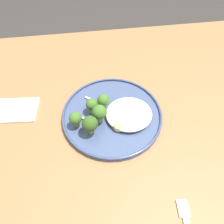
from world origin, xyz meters
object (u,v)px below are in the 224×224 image
seared_scallop_on_noodles (127,113)px  broccoli_floret_front_edge (75,119)px  seared_scallop_tilted_round (124,107)px  broccoli_floret_near_rim (90,124)px  seared_scallop_center_golden (117,126)px  broccoli_floret_tall_stalk (99,112)px  seared_scallop_half_hidden (137,123)px  folded_napkin (12,110)px  seared_scallop_rear_pale (130,122)px  broccoli_floret_center_pile (92,105)px  broccoli_floret_split_head (103,101)px  seared_scallop_right_edge (134,112)px  dinner_plate (112,114)px

seared_scallop_on_noodles → broccoli_floret_front_edge: (0.14, 0.02, 0.02)m
seared_scallop_tilted_round → broccoli_floret_near_rim: bearing=32.2°
seared_scallop_center_golden → broccoli_floret_tall_stalk: broccoli_floret_tall_stalk is taller
seared_scallop_center_golden → seared_scallop_on_noodles: (-0.03, -0.04, -0.00)m
seared_scallop_half_hidden → folded_napkin: 0.37m
seared_scallop_half_hidden → folded_napkin: (0.36, -0.11, -0.02)m
seared_scallop_rear_pale → broccoli_floret_near_rim: 0.11m
broccoli_floret_center_pile → broccoli_floret_split_head: broccoli_floret_split_head is taller
seared_scallop_center_golden → seared_scallop_rear_pale: seared_scallop_center_golden is taller
broccoli_floret_near_rim → seared_scallop_center_golden: bearing=-178.1°
seared_scallop_right_edge → broccoli_floret_tall_stalk: bearing=4.5°
seared_scallop_half_hidden → broccoli_floret_center_pile: 0.14m
folded_napkin → seared_scallop_on_noodles: bearing=168.3°
seared_scallop_center_golden → seared_scallop_right_edge: bearing=-143.9°
dinner_plate → broccoli_floret_tall_stalk: size_ratio=4.73×
seared_scallop_half_hidden → seared_scallop_tilted_round: bearing=-65.0°
seared_scallop_right_edge → broccoli_floret_front_edge: broccoli_floret_front_edge is taller
seared_scallop_tilted_round → broccoli_floret_split_head: bearing=-13.6°
broccoli_floret_split_head → broccoli_floret_tall_stalk: bearing=69.9°
seared_scallop_on_noodles → broccoli_floret_front_edge: bearing=6.4°
broccoli_floret_center_pile → broccoli_floret_near_rim: bearing=82.1°
broccoli_floret_tall_stalk → broccoli_floret_front_edge: bearing=5.7°
seared_scallop_on_noodles → broccoli_floret_split_head: bearing=-28.0°
seared_scallop_half_hidden → folded_napkin: bearing=-16.9°
seared_scallop_center_golden → folded_napkin: bearing=-20.3°
broccoli_floret_near_rim → broccoli_floret_tall_stalk: broccoli_floret_near_rim is taller
seared_scallop_rear_pale → folded_napkin: size_ratio=0.22×
broccoli_floret_near_rim → seared_scallop_on_noodles: bearing=-157.5°
seared_scallop_center_golden → broccoli_floret_split_head: size_ratio=0.56×
seared_scallop_on_noodles → broccoli_floret_tall_stalk: size_ratio=0.52×
seared_scallop_half_hidden → seared_scallop_right_edge: bearing=-87.2°
seared_scallop_tilted_round → broccoli_floret_center_pile: size_ratio=0.47×
seared_scallop_rear_pale → broccoli_floret_tall_stalk: broccoli_floret_tall_stalk is taller
seared_scallop_tilted_round → broccoli_floret_tall_stalk: 0.08m
broccoli_floret_front_edge → seared_scallop_on_noodles: bearing=-173.6°
seared_scallop_tilted_round → seared_scallop_half_hidden: seared_scallop_tilted_round is taller
dinner_plate → seared_scallop_rear_pale: 0.06m
broccoli_floret_tall_stalk → seared_scallop_right_edge: bearing=-175.5°
broccoli_floret_front_edge → seared_scallop_half_hidden: bearing=172.1°
seared_scallop_right_edge → broccoli_floret_center_pile: bearing=-13.2°
broccoli_floret_center_pile → broccoli_floret_tall_stalk: (-0.02, 0.04, 0.01)m
dinner_plate → seared_scallop_half_hidden: bearing=143.1°
broccoli_floret_center_pile → broccoli_floret_split_head: size_ratio=0.93×
seared_scallop_on_noodles → broccoli_floret_center_pile: bearing=-14.7°
seared_scallop_tilted_round → broccoli_floret_front_edge: size_ratio=0.47×
dinner_plate → seared_scallop_on_noodles: 0.04m
seared_scallop_rear_pale → seared_scallop_right_edge: seared_scallop_right_edge is taller
folded_napkin → seared_scallop_tilted_round: bearing=171.4°
dinner_plate → seared_scallop_half_hidden: (-0.06, 0.05, 0.01)m
broccoli_floret_split_head → seared_scallop_center_golden: bearing=110.8°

